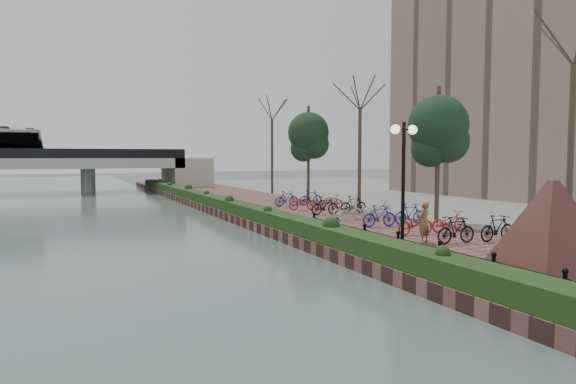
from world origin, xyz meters
TOP-DOWN VIEW (x-y plane):
  - ground at (0.00, 0.00)m, footprint 220.00×220.00m
  - promenade at (4.00, 17.50)m, footprint 8.00×75.00m
  - inland_pavement at (20.00, 17.50)m, footprint 24.00×75.00m
  - hedge at (0.60, 20.00)m, footprint 1.10×56.00m
  - chain_fence at (1.40, 2.00)m, footprint 0.10×14.10m
  - granite_monument at (2.83, -1.49)m, footprint 4.89×4.89m
  - lamppost at (2.04, 3.64)m, footprint 1.02×0.32m
  - motorcycle at (2.74, -1.15)m, footprint 0.51×1.39m
  - pedestrian at (3.62, 4.49)m, footprint 0.66×0.55m
  - bicycle_parking at (5.50, 10.14)m, footprint 2.40×19.89m
  - street_trees at (8.00, 12.68)m, footprint 3.20×37.12m

SIDE VIEW (x-z plane):
  - ground at x=0.00m, z-range 0.00..0.00m
  - promenade at x=4.00m, z-range 0.00..0.50m
  - inland_pavement at x=20.00m, z-range 0.00..0.50m
  - hedge at x=0.60m, z-range 0.50..1.10m
  - chain_fence at x=1.40m, z-range 0.50..1.20m
  - motorcycle at x=2.74m, z-range 0.50..1.35m
  - bicycle_parking at x=5.50m, z-range 0.47..1.47m
  - pedestrian at x=3.62m, z-range 0.50..2.04m
  - granite_monument at x=2.83m, z-range 0.52..3.10m
  - lamppost at x=2.04m, z-range 1.50..5.84m
  - street_trees at x=8.00m, z-range 0.29..7.09m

